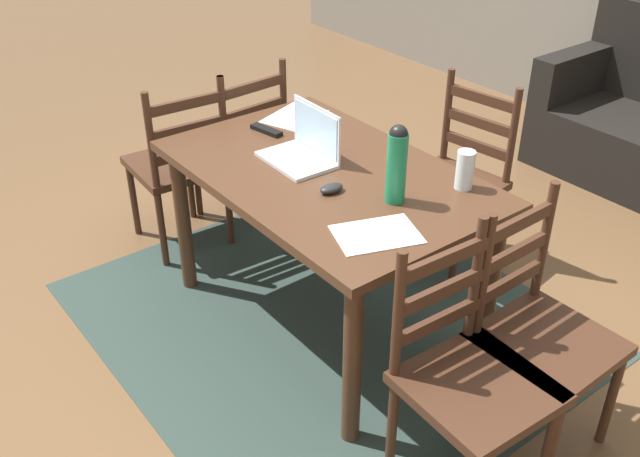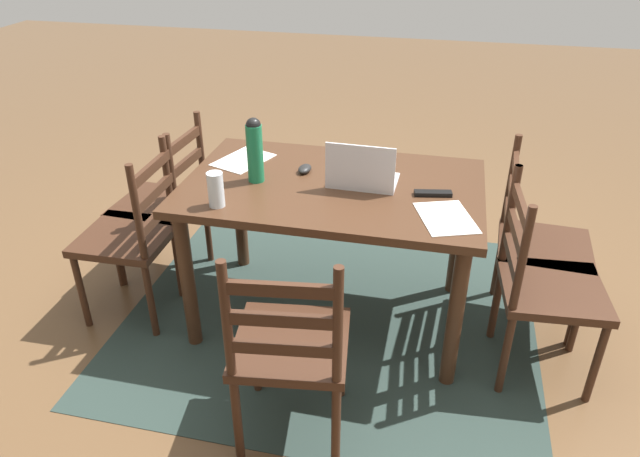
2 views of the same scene
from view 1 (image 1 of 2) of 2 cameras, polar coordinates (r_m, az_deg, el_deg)
ground_plane at (r=3.40m, az=0.42°, el=-7.11°), size 14.00×14.00×0.00m
area_rug at (r=3.40m, az=0.42°, el=-7.07°), size 2.12×1.89×0.01m
dining_table at (r=3.03m, az=0.47°, el=2.84°), size 1.41×0.90×0.78m
chair_left_near at (r=3.79m, az=-11.10°, el=4.92°), size 0.47×0.47×0.95m
chair_left_far at (r=3.95m, az=-6.43°, el=6.43°), size 0.47×0.47×0.95m
chair_right_far at (r=2.70m, az=16.84°, el=-8.11°), size 0.45×0.45×0.95m
chair_far_head at (r=3.63m, az=10.64°, el=3.74°), size 0.49×0.49×0.95m
chair_right_near at (r=2.47m, az=11.73°, el=-11.54°), size 0.46×0.46×0.95m
laptop at (r=3.05m, az=-1.18°, el=6.51°), size 0.33×0.23×0.23m
water_bottle at (r=2.69m, az=6.10°, el=5.21°), size 0.08×0.08×0.31m
drinking_glass at (r=2.86m, az=11.41°, el=4.58°), size 0.07×0.07×0.16m
computer_mouse at (r=2.80m, az=0.91°, el=3.20°), size 0.07×0.10×0.03m
tv_remote at (r=3.33m, az=-4.27°, el=7.78°), size 0.18×0.07×0.02m
paper_stack_left at (r=3.49m, az=-2.05°, el=8.86°), size 0.30×0.35×0.00m
paper_stack_right at (r=2.55m, az=4.51°, el=-0.47°), size 0.30×0.35×0.00m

